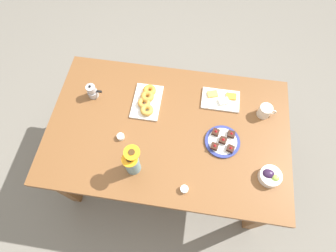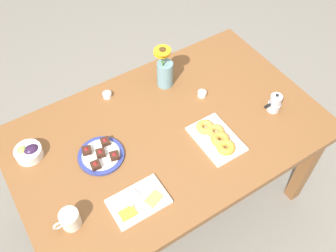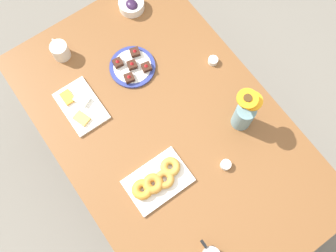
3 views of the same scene
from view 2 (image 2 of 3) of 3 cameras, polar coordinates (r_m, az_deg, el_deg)
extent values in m
plane|color=slate|center=(2.55, 0.00, -10.96)|extent=(6.00, 6.00, 0.00)
cube|color=brown|center=(1.94, 0.00, -1.10)|extent=(1.60, 1.00, 0.04)
cube|color=brown|center=(2.74, 8.08, 6.54)|extent=(0.07, 0.07, 0.70)
cube|color=brown|center=(2.38, -20.62, -7.05)|extent=(0.07, 0.07, 0.70)
cube|color=brown|center=(2.41, 20.29, -5.78)|extent=(0.07, 0.07, 0.70)
cylinder|color=silver|center=(1.68, -14.68, -13.58)|extent=(0.08, 0.08, 0.09)
cylinder|color=brown|center=(1.65, -14.94, -13.02)|extent=(0.07, 0.07, 0.00)
torus|color=silver|center=(1.68, -16.40, -14.37)|extent=(0.05, 0.01, 0.05)
cylinder|color=white|center=(1.94, -20.45, -3.84)|extent=(0.13, 0.13, 0.05)
ellipsoid|color=#2D1938|center=(1.92, -20.10, -3.43)|extent=(0.07, 0.06, 0.04)
ellipsoid|color=#9EC14C|center=(1.93, -21.39, -3.46)|extent=(0.05, 0.04, 0.04)
cube|color=white|center=(1.71, -4.50, -11.41)|extent=(0.26, 0.17, 0.01)
cube|color=#EFB74C|center=(1.70, -2.23, -11.02)|extent=(0.08, 0.07, 0.01)
cube|color=white|center=(1.70, -5.47, -10.96)|extent=(0.08, 0.07, 0.02)
cube|color=orange|center=(1.67, -6.15, -13.08)|extent=(0.07, 0.05, 0.01)
cube|color=white|center=(1.90, 7.37, -1.98)|extent=(0.19, 0.28, 0.01)
torus|color=gold|center=(1.91, 5.65, -0.16)|extent=(0.13, 0.13, 0.03)
torus|color=#C98A38|center=(1.90, 7.30, -0.85)|extent=(0.12, 0.12, 0.03)
torus|color=#C88432|center=(1.87, 7.97, -2.03)|extent=(0.13, 0.13, 0.04)
torus|color=orange|center=(1.85, 8.79, -3.23)|extent=(0.11, 0.11, 0.04)
cylinder|color=white|center=(2.09, 5.20, 4.92)|extent=(0.05, 0.05, 0.03)
cylinder|color=#C68923|center=(2.08, 5.22, 5.11)|extent=(0.04, 0.04, 0.01)
cylinder|color=white|center=(2.10, -9.26, 4.69)|extent=(0.05, 0.05, 0.03)
cylinder|color=maroon|center=(2.09, -9.30, 4.88)|extent=(0.04, 0.04, 0.01)
cylinder|color=navy|center=(1.86, -10.15, -4.45)|extent=(0.23, 0.23, 0.01)
cylinder|color=white|center=(1.86, -10.16, -4.42)|extent=(0.19, 0.19, 0.01)
cube|color=#381E14|center=(1.82, -8.15, -4.51)|extent=(0.05, 0.05, 0.02)
cone|color=red|center=(1.81, -8.22, -4.17)|extent=(0.02, 0.02, 0.01)
cube|color=#381E14|center=(1.81, -10.97, -5.88)|extent=(0.05, 0.05, 0.02)
cone|color=red|center=(1.79, -11.06, -5.56)|extent=(0.02, 0.02, 0.01)
cube|color=#381E14|center=(1.88, -9.54, -2.36)|extent=(0.05, 0.05, 0.02)
cone|color=red|center=(1.86, -9.62, -2.01)|extent=(0.02, 0.02, 0.01)
cube|color=#381E14|center=(1.86, -12.28, -3.67)|extent=(0.05, 0.05, 0.02)
cone|color=red|center=(1.85, -12.38, -3.33)|extent=(0.02, 0.02, 0.01)
cube|color=#381E14|center=(1.84, -10.24, -4.09)|extent=(0.05, 0.05, 0.02)
cone|color=red|center=(1.83, -10.32, -3.75)|extent=(0.02, 0.02, 0.01)
cylinder|color=#6B939E|center=(2.10, -0.46, 7.94)|extent=(0.09, 0.09, 0.15)
cylinder|color=#3D702D|center=(2.00, -0.81, 10.26)|extent=(0.01, 0.01, 0.10)
cylinder|color=orange|center=(1.97, -0.83, 11.44)|extent=(0.09, 0.09, 0.01)
cylinder|color=#472D14|center=(1.96, -0.83, 11.57)|extent=(0.04, 0.04, 0.01)
cylinder|color=#3D702D|center=(2.04, -0.94, 10.36)|extent=(0.01, 0.01, 0.06)
cylinder|color=orange|center=(2.01, -0.95, 11.09)|extent=(0.09, 0.09, 0.01)
cylinder|color=#472D14|center=(2.01, -0.95, 11.22)|extent=(0.04, 0.04, 0.01)
cylinder|color=#B7B7BC|center=(2.08, 15.80, 2.91)|extent=(0.07, 0.07, 0.05)
cylinder|color=#B7B7BC|center=(2.06, 15.98, 3.45)|extent=(0.05, 0.05, 0.01)
cylinder|color=#B7B7BC|center=(2.04, 16.14, 3.94)|extent=(0.06, 0.06, 0.04)
sphere|color=black|center=(2.02, 16.33, 4.52)|extent=(0.02, 0.02, 0.02)
cube|color=black|center=(2.03, 14.93, 2.98)|extent=(0.04, 0.01, 0.01)
camera|label=1|loc=(1.81, -24.92, 50.07)|focal=28.00mm
camera|label=3|loc=(1.28, 41.47, 50.40)|focal=40.00mm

